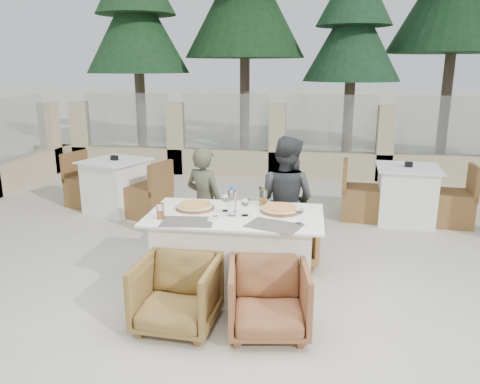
# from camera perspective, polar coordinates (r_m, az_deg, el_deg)

# --- Properties ---
(ground) EXTENTS (80.00, 80.00, 0.00)m
(ground) POSITION_cam_1_polar(r_m,az_deg,el_deg) (4.66, 0.11, -11.46)
(ground) COLOR beige
(ground) RESTS_ON ground
(sand_patch) EXTENTS (30.00, 16.00, 0.01)m
(sand_patch) POSITION_cam_1_polar(r_m,az_deg,el_deg) (18.25, 6.54, 8.45)
(sand_patch) COLOR beige
(sand_patch) RESTS_ON ground
(perimeter_wall_far) EXTENTS (10.00, 0.34, 1.60)m
(perimeter_wall_far) POSITION_cam_1_polar(r_m,az_deg,el_deg) (9.03, 4.55, 6.88)
(perimeter_wall_far) COLOR beige
(perimeter_wall_far) RESTS_ON ground
(pine_far_left) EXTENTS (2.42, 2.42, 5.50)m
(pine_far_left) POSITION_cam_1_polar(r_m,az_deg,el_deg) (11.87, -12.43, 17.98)
(pine_far_left) COLOR #1D4521
(pine_far_left) RESTS_ON ground
(pine_mid_left) EXTENTS (2.86, 2.86, 6.50)m
(pine_mid_left) POSITION_cam_1_polar(r_m,az_deg,el_deg) (11.79, 0.60, 20.77)
(pine_mid_left) COLOR #1A3D1C
(pine_mid_left) RESTS_ON ground
(pine_centre) EXTENTS (2.20, 2.20, 5.00)m
(pine_centre) POSITION_cam_1_polar(r_m,az_deg,el_deg) (11.37, 13.53, 16.80)
(pine_centre) COLOR #1D4427
(pine_centre) RESTS_ON ground
(pine_mid_right) EXTENTS (2.99, 2.99, 6.80)m
(pine_mid_right) POSITION_cam_1_polar(r_m,az_deg,el_deg) (12.41, 24.86, 19.88)
(pine_mid_right) COLOR #183B1E
(pine_mid_right) RESTS_ON ground
(dining_table) EXTENTS (1.60, 0.90, 0.77)m
(dining_table) POSITION_cam_1_polar(r_m,az_deg,el_deg) (4.42, -0.57, -7.46)
(dining_table) COLOR white
(dining_table) RESTS_ON ground
(placemat_near_left) EXTENTS (0.48, 0.34, 0.00)m
(placemat_near_left) POSITION_cam_1_polar(r_m,az_deg,el_deg) (4.10, -6.42, -3.62)
(placemat_near_left) COLOR #56524A
(placemat_near_left) RESTS_ON dining_table
(placemat_near_right) EXTENTS (0.53, 0.44, 0.00)m
(placemat_near_right) POSITION_cam_1_polar(r_m,az_deg,el_deg) (3.99, 4.16, -4.11)
(placemat_near_right) COLOR #59534C
(placemat_near_right) RESTS_ON dining_table
(pizza_left) EXTENTS (0.44, 0.44, 0.05)m
(pizza_left) POSITION_cam_1_polar(r_m,az_deg,el_deg) (4.46, -5.53, -1.76)
(pizza_left) COLOR #C9651B
(pizza_left) RESTS_ON dining_table
(pizza_right) EXTENTS (0.44, 0.44, 0.05)m
(pizza_right) POSITION_cam_1_polar(r_m,az_deg,el_deg) (4.37, 4.93, -2.09)
(pizza_right) COLOR #C9601B
(pizza_right) RESTS_ON dining_table
(water_bottle) EXTENTS (0.08, 0.08, 0.27)m
(water_bottle) POSITION_cam_1_polar(r_m,az_deg,el_deg) (4.22, -0.98, -1.10)
(water_bottle) COLOR #BFE3FB
(water_bottle) RESTS_ON dining_table
(wine_glass_centre) EXTENTS (0.08, 0.08, 0.18)m
(wine_glass_centre) POSITION_cam_1_polar(r_m,az_deg,el_deg) (4.35, -1.78, -1.19)
(wine_glass_centre) COLOR white
(wine_glass_centre) RESTS_ON dining_table
(wine_glass_near) EXTENTS (0.10, 0.10, 0.18)m
(wine_glass_near) POSITION_cam_1_polar(r_m,az_deg,el_deg) (4.22, 0.62, -1.72)
(wine_glass_near) COLOR white
(wine_glass_near) RESTS_ON dining_table
(wine_glass_corner) EXTENTS (0.08, 0.08, 0.18)m
(wine_glass_corner) POSITION_cam_1_polar(r_m,az_deg,el_deg) (4.03, 7.24, -2.66)
(wine_glass_corner) COLOR silver
(wine_glass_corner) RESTS_ON dining_table
(beer_glass_left) EXTENTS (0.08, 0.08, 0.14)m
(beer_glass_left) POSITION_cam_1_polar(r_m,az_deg,el_deg) (4.21, -9.66, -2.30)
(beer_glass_left) COLOR orange
(beer_glass_left) RESTS_ON dining_table
(beer_glass_right) EXTENTS (0.09, 0.09, 0.16)m
(beer_glass_right) POSITION_cam_1_polar(r_m,az_deg,el_deg) (4.54, 2.83, -0.71)
(beer_glass_right) COLOR #C28A1B
(beer_glass_right) RESTS_ON dining_table
(olive_dish) EXTENTS (0.13, 0.13, 0.04)m
(olive_dish) POSITION_cam_1_polar(r_m,az_deg,el_deg) (4.13, -3.02, -3.14)
(olive_dish) COLOR white
(olive_dish) RESTS_ON dining_table
(armchair_far_left) EXTENTS (0.71, 0.73, 0.62)m
(armchair_far_left) POSITION_cam_1_polar(r_m,az_deg,el_deg) (5.11, -2.58, -5.23)
(armchair_far_left) COLOR brown
(armchair_far_left) RESTS_ON ground
(armchair_far_right) EXTENTS (0.84, 0.85, 0.66)m
(armchair_far_right) POSITION_cam_1_polar(r_m,az_deg,el_deg) (5.10, 4.95, -5.07)
(armchair_far_right) COLOR olive
(armchair_far_right) RESTS_ON ground
(armchair_near_left) EXTENTS (0.67, 0.68, 0.59)m
(armchair_near_left) POSITION_cam_1_polar(r_m,az_deg,el_deg) (3.92, -7.68, -12.20)
(armchair_near_left) COLOR olive
(armchair_near_left) RESTS_ON ground
(armchair_near_right) EXTENTS (0.71, 0.73, 0.59)m
(armchair_near_right) POSITION_cam_1_polar(r_m,az_deg,el_deg) (3.83, 3.47, -12.79)
(armchair_near_right) COLOR brown
(armchair_near_right) RESTS_ON ground
(diner_left) EXTENTS (0.54, 0.46, 1.26)m
(diner_left) POSITION_cam_1_polar(r_m,az_deg,el_deg) (5.14, -4.35, -1.36)
(diner_left) COLOR #4C4F39
(diner_left) RESTS_ON ground
(diner_right) EXTENTS (0.83, 0.75, 1.38)m
(diner_right) POSITION_cam_1_polar(r_m,az_deg,el_deg) (5.04, 5.53, -1.00)
(diner_right) COLOR #373A3D
(diner_right) RESTS_ON ground
(bg_table_a) EXTENTS (1.82, 1.34, 0.77)m
(bg_table_a) POSITION_cam_1_polar(r_m,az_deg,el_deg) (7.08, -14.84, 0.71)
(bg_table_a) COLOR white
(bg_table_a) RESTS_ON ground
(bg_table_b) EXTENTS (1.70, 0.94, 0.77)m
(bg_table_b) POSITION_cam_1_polar(r_m,az_deg,el_deg) (6.78, 19.56, -0.29)
(bg_table_b) COLOR white
(bg_table_b) RESTS_ON ground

